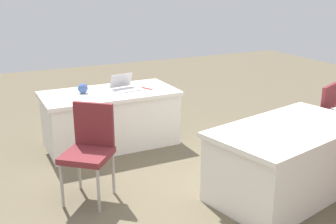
{
  "coord_description": "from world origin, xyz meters",
  "views": [
    {
      "loc": [
        1.7,
        3.29,
        2.09
      ],
      "look_at": [
        0.05,
        -0.07,
        0.9
      ],
      "focal_mm": 43.42,
      "sensor_mm": 36.0,
      "label": 1
    }
  ],
  "objects_px": {
    "table_mid_left": "(288,160)",
    "chair_near_front": "(317,115)",
    "scissors_red": "(147,88)",
    "table_foreground": "(111,118)",
    "laptop_silver": "(125,87)",
    "yarn_ball": "(83,88)",
    "chair_tucked_left": "(90,146)"
  },
  "relations": [
    {
      "from": "table_foreground",
      "to": "chair_tucked_left",
      "type": "distance_m",
      "value": 1.45
    },
    {
      "from": "chair_tucked_left",
      "to": "laptop_silver",
      "type": "distance_m",
      "value": 1.57
    },
    {
      "from": "chair_tucked_left",
      "to": "scissors_red",
      "type": "distance_m",
      "value": 1.69
    },
    {
      "from": "table_mid_left",
      "to": "scissors_red",
      "type": "distance_m",
      "value": 2.17
    },
    {
      "from": "chair_near_front",
      "to": "scissors_red",
      "type": "height_order",
      "value": "chair_near_front"
    },
    {
      "from": "chair_near_front",
      "to": "table_foreground",
      "type": "bearing_deg",
      "value": 122.52
    },
    {
      "from": "table_foreground",
      "to": "scissors_red",
      "type": "distance_m",
      "value": 0.63
    },
    {
      "from": "table_mid_left",
      "to": "scissors_red",
      "type": "xyz_separation_m",
      "value": [
        0.68,
        -2.03,
        0.37
      ]
    },
    {
      "from": "laptop_silver",
      "to": "scissors_red",
      "type": "xyz_separation_m",
      "value": [
        -0.29,
        0.07,
        -0.04
      ]
    },
    {
      "from": "chair_near_front",
      "to": "yarn_ball",
      "type": "bearing_deg",
      "value": 124.88
    },
    {
      "from": "chair_near_front",
      "to": "chair_tucked_left",
      "type": "relative_size",
      "value": 0.98
    },
    {
      "from": "chair_near_front",
      "to": "yarn_ball",
      "type": "height_order",
      "value": "chair_near_front"
    },
    {
      "from": "chair_tucked_left",
      "to": "yarn_ball",
      "type": "distance_m",
      "value": 1.43
    },
    {
      "from": "table_foreground",
      "to": "table_mid_left",
      "type": "xyz_separation_m",
      "value": [
        -1.19,
        2.1,
        -0.0
      ]
    },
    {
      "from": "table_foreground",
      "to": "laptop_silver",
      "type": "relative_size",
      "value": 4.91
    },
    {
      "from": "table_foreground",
      "to": "chair_tucked_left",
      "type": "bearing_deg",
      "value": 63.69
    },
    {
      "from": "laptop_silver",
      "to": "scissors_red",
      "type": "bearing_deg",
      "value": 157.83
    },
    {
      "from": "table_foreground",
      "to": "chair_near_front",
      "type": "bearing_deg",
      "value": 145.25
    },
    {
      "from": "table_mid_left",
      "to": "laptop_silver",
      "type": "bearing_deg",
      "value": -65.18
    },
    {
      "from": "table_mid_left",
      "to": "chair_near_front",
      "type": "distance_m",
      "value": 1.16
    },
    {
      "from": "chair_tucked_left",
      "to": "laptop_silver",
      "type": "xyz_separation_m",
      "value": [
        -0.86,
        -1.29,
        0.21
      ]
    },
    {
      "from": "table_mid_left",
      "to": "laptop_silver",
      "type": "relative_size",
      "value": 5.13
    },
    {
      "from": "table_foreground",
      "to": "yarn_ball",
      "type": "xyz_separation_m",
      "value": [
        0.33,
        -0.08,
        0.43
      ]
    },
    {
      "from": "laptop_silver",
      "to": "table_mid_left",
      "type": "bearing_deg",
      "value": 106.26
    },
    {
      "from": "table_mid_left",
      "to": "yarn_ball",
      "type": "bearing_deg",
      "value": -55.15
    },
    {
      "from": "table_foreground",
      "to": "chair_near_front",
      "type": "height_order",
      "value": "chair_near_front"
    },
    {
      "from": "table_foreground",
      "to": "scissors_red",
      "type": "xyz_separation_m",
      "value": [
        -0.51,
        0.07,
        0.37
      ]
    },
    {
      "from": "table_mid_left",
      "to": "chair_near_front",
      "type": "xyz_separation_m",
      "value": [
        -0.98,
        -0.6,
        0.17
      ]
    },
    {
      "from": "laptop_silver",
      "to": "chair_near_front",
      "type": "bearing_deg",
      "value": 133.78
    },
    {
      "from": "table_mid_left",
      "to": "yarn_ball",
      "type": "distance_m",
      "value": 2.69
    },
    {
      "from": "yarn_ball",
      "to": "laptop_silver",
      "type": "bearing_deg",
      "value": 171.87
    },
    {
      "from": "table_mid_left",
      "to": "laptop_silver",
      "type": "distance_m",
      "value": 2.35
    }
  ]
}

